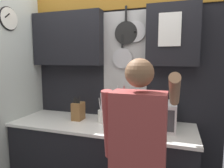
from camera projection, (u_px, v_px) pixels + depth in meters
name	position (u px, v px, depth m)	size (l,w,h in m)	color
base_cabinet_counter	(101.00, 163.00, 2.25)	(2.00, 0.67, 0.92)	black
back_wall_unit	(109.00, 68.00, 2.42)	(2.57, 0.22, 2.52)	black
microwave	(152.00, 115.00, 2.06)	(0.48, 0.36, 0.27)	silver
knife_block	(78.00, 111.00, 2.33)	(0.11, 0.15, 0.29)	brown
utensil_crock	(103.00, 115.00, 2.23)	(0.12, 0.12, 0.33)	white
person	(138.00, 151.00, 1.43)	(0.54, 0.60, 1.63)	#383842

